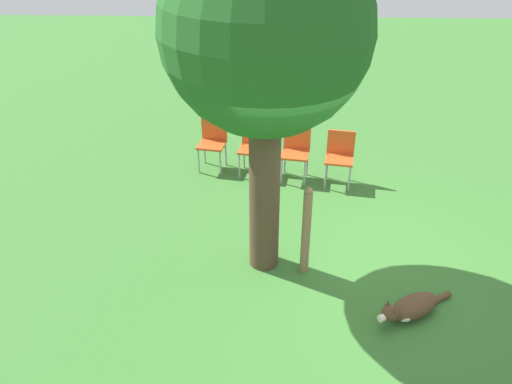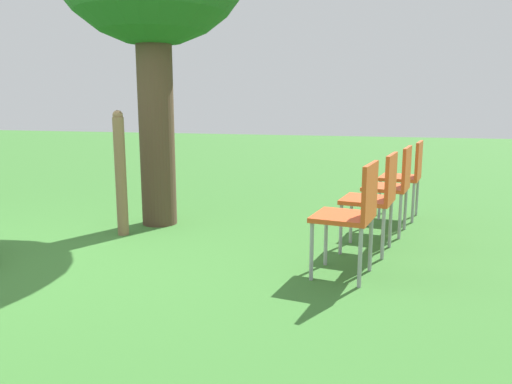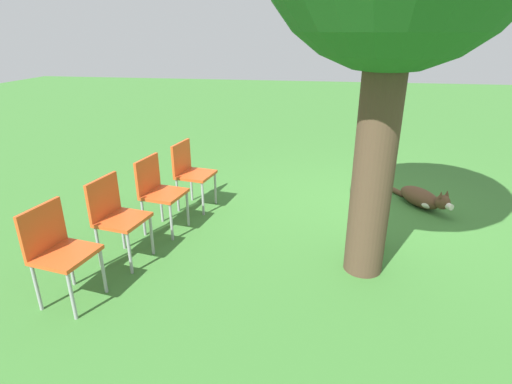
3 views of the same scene
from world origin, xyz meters
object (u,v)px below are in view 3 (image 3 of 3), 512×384
object	(u,v)px
fence_post	(379,192)
red_chair_3	(57,247)
dog	(423,198)
red_chair_0	(190,170)
red_chair_1	(158,188)
red_chair_2	(115,213)

from	to	relation	value
fence_post	red_chair_3	xyz separation A→B (m)	(2.75, 1.43, -0.10)
dog	red_chair_0	distance (m)	3.10
dog	red_chair_0	world-z (taller)	red_chair_0
dog	fence_post	distance (m)	1.46
dog	red_chair_1	xyz separation A→B (m)	(3.19, 1.18, 0.40)
red_chair_2	red_chair_0	bearing A→B (deg)	86.97
red_chair_3	red_chair_2	bearing A→B (deg)	86.97
red_chair_0	red_chair_1	distance (m)	0.72
red_chair_0	red_chair_3	bearing A→B (deg)	-93.03
dog	red_chair_0	size ratio (longest dim) A/B	1.13
fence_post	red_chair_3	distance (m)	3.10
red_chair_0	red_chair_3	size ratio (longest dim) A/B	1.00
red_chair_1	red_chair_2	distance (m)	0.72
dog	red_chair_2	xyz separation A→B (m)	(3.35, 1.88, 0.40)
red_chair_0	red_chair_3	xyz separation A→B (m)	(0.47, 2.10, 0.00)
dog	fence_post	xyz separation A→B (m)	(0.75, 1.15, 0.50)
red_chair_1	red_chair_2	size ratio (longest dim) A/B	1.00
red_chair_2	red_chair_3	xyz separation A→B (m)	(0.16, 0.70, 0.00)
dog	red_chair_2	size ratio (longest dim) A/B	1.13
dog	red_chair_2	world-z (taller)	red_chair_2
red_chair_0	dog	bearing A→B (deg)	18.62
red_chair_1	red_chair_2	world-z (taller)	same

